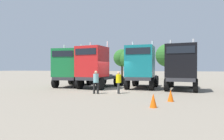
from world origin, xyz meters
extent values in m
plane|color=gray|center=(0.00, 0.00, 0.00)|extent=(200.00, 200.00, 0.00)
cube|color=#333338|center=(-5.17, 2.83, 0.93)|extent=(2.56, 6.24, 0.30)
cube|color=#197238|center=(-5.05, 0.92, 2.43)|extent=(2.53, 2.45, 2.71)
cube|color=black|center=(-4.98, -0.25, 3.26)|extent=(2.10, 0.17, 0.55)
cylinder|color=silver|center=(-4.18, 2.28, 2.73)|extent=(0.19, 0.19, 3.31)
cylinder|color=silver|center=(-6.08, 2.17, 2.73)|extent=(0.19, 0.19, 3.31)
cylinder|color=#333338|center=(-5.25, 4.17, 1.14)|extent=(1.16, 1.16, 0.12)
cylinder|color=black|center=(-3.93, 0.54, 0.52)|extent=(0.41, 1.05, 1.03)
cylinder|color=black|center=(-6.12, 0.41, 0.52)|extent=(0.41, 1.05, 1.03)
cylinder|color=black|center=(-4.16, 4.35, 0.52)|extent=(0.41, 1.05, 1.03)
cylinder|color=black|center=(-6.35, 4.22, 0.52)|extent=(0.41, 1.05, 1.03)
cylinder|color=black|center=(-4.22, 5.45, 0.52)|extent=(0.41, 1.05, 1.03)
cylinder|color=black|center=(-6.42, 5.32, 0.52)|extent=(0.41, 1.05, 1.03)
cube|color=#333338|center=(-1.94, 2.14, 0.99)|extent=(3.22, 6.25, 0.30)
cube|color=red|center=(-2.27, 0.33, 2.51)|extent=(2.76, 2.66, 2.75)
cube|color=black|center=(-2.47, -0.81, 3.36)|extent=(2.07, 0.41, 0.55)
cylinder|color=silver|center=(-1.10, 1.42, 2.81)|extent=(0.21, 0.21, 3.35)
cylinder|color=silver|center=(-2.97, 1.76, 2.81)|extent=(0.21, 0.21, 3.35)
cylinder|color=#333338|center=(-1.71, 3.43, 1.20)|extent=(1.28, 1.28, 0.12)
cylinder|color=black|center=(-1.26, -0.30, 0.55)|extent=(0.54, 1.14, 1.09)
cylinder|color=black|center=(-3.43, 0.09, 0.55)|extent=(0.54, 1.14, 1.09)
cylinder|color=black|center=(-0.61, 3.30, 0.55)|extent=(0.54, 1.14, 1.09)
cylinder|color=black|center=(-2.78, 3.69, 0.55)|extent=(0.54, 1.14, 1.09)
cylinder|color=black|center=(-0.42, 4.39, 0.55)|extent=(0.54, 1.14, 1.09)
cylinder|color=black|center=(-2.59, 4.77, 0.55)|extent=(0.54, 1.14, 1.09)
cube|color=#333338|center=(2.14, 2.81, 1.00)|extent=(2.57, 5.82, 0.30)
cube|color=#14727A|center=(2.03, 1.14, 2.53)|extent=(2.55, 2.51, 2.76)
cube|color=black|center=(1.96, -0.05, 3.39)|extent=(2.10, 0.18, 0.55)
cylinder|color=silver|center=(3.07, 2.41, 2.83)|extent=(0.19, 0.19, 3.36)
cylinder|color=silver|center=(1.17, 2.53, 2.83)|extent=(0.19, 0.19, 3.36)
cylinder|color=#333338|center=(2.23, 4.06, 1.21)|extent=(1.17, 1.17, 0.12)
cylinder|color=black|center=(3.10, 0.59, 0.55)|extent=(0.42, 1.12, 1.10)
cylinder|color=black|center=(0.91, 0.74, 0.55)|extent=(0.42, 1.12, 1.10)
cylinder|color=black|center=(3.32, 3.98, 0.55)|extent=(0.42, 1.12, 1.10)
cylinder|color=black|center=(1.13, 4.12, 0.55)|extent=(0.42, 1.12, 1.10)
cylinder|color=black|center=(3.40, 5.07, 0.55)|extent=(0.42, 1.12, 1.10)
cylinder|color=black|center=(1.20, 5.22, 0.55)|extent=(0.42, 1.12, 1.10)
cube|color=#333338|center=(5.73, 2.34, 1.00)|extent=(2.99, 6.05, 0.30)
cube|color=black|center=(5.48, 0.60, 2.52)|extent=(2.70, 2.60, 2.74)
cube|color=black|center=(5.32, -0.55, 3.36)|extent=(2.08, 0.33, 0.55)
cylinder|color=silver|center=(6.61, 1.75, 2.82)|extent=(0.20, 0.20, 3.34)
cylinder|color=silver|center=(4.73, 2.02, 2.82)|extent=(0.20, 0.20, 3.34)
cylinder|color=#333338|center=(5.91, 3.60, 1.21)|extent=(1.24, 1.24, 0.12)
cylinder|color=black|center=(6.51, 0.01, 0.55)|extent=(0.50, 1.14, 1.10)
cylinder|color=black|center=(4.33, 0.32, 0.55)|extent=(0.50, 1.14, 1.10)
cylinder|color=black|center=(7.00, 3.47, 0.55)|extent=(0.50, 1.14, 1.10)
cylinder|color=black|center=(4.82, 3.78, 0.55)|extent=(0.50, 1.14, 1.10)
cylinder|color=black|center=(7.16, 4.56, 0.55)|extent=(0.50, 1.14, 1.10)
cylinder|color=black|center=(4.98, 4.87, 0.55)|extent=(0.50, 1.14, 1.10)
cylinder|color=#343434|center=(0.78, -2.23, 0.40)|extent=(0.18, 0.18, 0.81)
cylinder|color=#343434|center=(0.73, -1.96, 0.40)|extent=(0.18, 0.18, 0.81)
cylinder|color=yellow|center=(0.75, -2.10, 1.13)|extent=(0.46, 0.46, 0.64)
sphere|color=tan|center=(0.75, -2.10, 1.56)|extent=(0.22, 0.22, 0.22)
cylinder|color=black|center=(-0.72, -2.64, 0.42)|extent=(0.18, 0.18, 0.84)
cylinder|color=black|center=(-1.00, -2.69, 0.42)|extent=(0.18, 0.18, 0.84)
cylinder|color=#7EBBC0|center=(-0.86, -2.67, 1.17)|extent=(0.46, 0.46, 0.66)
sphere|color=tan|center=(-0.86, -2.67, 1.62)|extent=(0.23, 0.23, 0.23)
cone|color=#F2590C|center=(4.42, -4.71, 0.35)|extent=(0.36, 0.36, 0.69)
cone|color=#F2590C|center=(3.52, -6.70, 0.35)|extent=(0.36, 0.36, 0.70)
cylinder|color=#4C3823|center=(-3.46, 19.95, 1.28)|extent=(0.36, 0.36, 2.57)
sphere|color=#286023|center=(-3.46, 19.95, 3.90)|extent=(3.33, 3.33, 3.33)
cylinder|color=#4C3823|center=(-1.77, 18.90, 1.06)|extent=(0.36, 0.36, 2.12)
sphere|color=#286023|center=(-1.77, 18.90, 3.60)|extent=(3.69, 3.69, 3.69)
cylinder|color=#4C3823|center=(4.86, 17.94, 1.27)|extent=(0.36, 0.36, 2.53)
sphere|color=#286023|center=(4.86, 17.94, 4.11)|extent=(3.94, 3.94, 3.94)
camera|label=1|loc=(3.90, -16.24, 1.94)|focal=30.67mm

